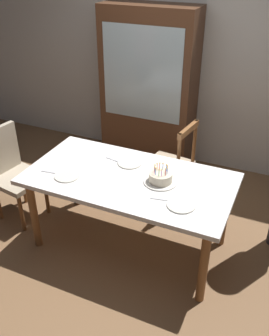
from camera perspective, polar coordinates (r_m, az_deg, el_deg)
The scene contains 13 objects.
ground at distance 3.64m, azimuth -0.73°, elevation -11.37°, with size 6.40×6.40×0.00m, color brown.
back_wall at distance 4.58m, azimuth 9.31°, elevation 16.07°, with size 6.40×0.10×2.60m, color beige.
dining_table at distance 3.23m, azimuth -0.81°, elevation -2.64°, with size 1.76×0.92×0.75m.
birthday_cake at distance 3.09m, azimuth 3.98°, elevation -1.52°, with size 0.28×0.28×0.16m.
plate_near_celebrant at distance 3.24m, azimuth -10.20°, elevation -1.15°, with size 0.22×0.22×0.01m, color silver.
plate_far_side at distance 3.37m, azimuth -0.71°, elevation 0.78°, with size 0.22×0.22×0.01m, color silver.
plate_near_guest at distance 2.86m, azimuth 7.11°, elevation -5.59°, with size 0.22×0.22×0.01m, color silver.
fork_near_celebrant at distance 3.32m, azimuth -12.57°, elevation -0.64°, with size 0.18×0.02×0.01m, color silver.
fork_far_side at distance 3.43m, azimuth -3.19°, elevation 1.23°, with size 0.18×0.02×0.01m, color silver.
fork_near_guest at distance 2.91m, azimuth 4.17°, elevation -4.78°, with size 0.18×0.02×0.01m, color silver.
chair_spindle_back at distance 3.91m, azimuth 5.45°, elevation 0.26°, with size 0.50×0.50×0.95m.
chair_upholstered at distance 3.90m, azimuth -18.23°, elevation -0.16°, with size 0.50×0.50×0.95m.
china_cabinet at distance 4.55m, azimuth 2.18°, elevation 11.79°, with size 1.10×0.45×1.90m.
Camera 1 is at (1.14, -2.43, 2.46)m, focal length 40.12 mm.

